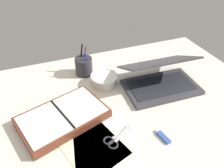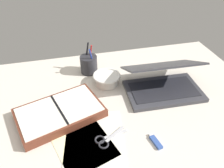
% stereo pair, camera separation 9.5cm
% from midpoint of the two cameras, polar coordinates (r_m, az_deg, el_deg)
% --- Properties ---
extents(desk_top, '(1.40, 1.00, 0.02)m').
position_cam_midpoint_polar(desk_top, '(0.93, 3.57, -7.64)').
color(desk_top, beige).
rests_on(desk_top, ground).
extents(laptop, '(0.35, 0.27, 0.16)m').
position_cam_midpoint_polar(laptop, '(1.04, 15.68, 0.39)').
color(laptop, '#38383D').
rests_on(laptop, desk_top).
extents(bowl, '(0.13, 0.13, 0.05)m').
position_cam_midpoint_polar(bowl, '(1.05, 1.17, 1.29)').
color(bowl, silver).
rests_on(bowl, desk_top).
extents(pen_cup, '(0.09, 0.09, 0.16)m').
position_cam_midpoint_polar(pen_cup, '(1.13, -3.68, 5.10)').
color(pen_cup, '#28282D').
rests_on(pen_cup, desk_top).
extents(planner, '(0.38, 0.30, 0.04)m').
position_cam_midpoint_polar(planner, '(0.90, -10.56, -7.48)').
color(planner, brown).
rests_on(planner, desk_top).
extents(scissors, '(0.13, 0.09, 0.01)m').
position_cam_midpoint_polar(scissors, '(0.82, 1.59, -14.60)').
color(scissors, '#B7B7BC').
rests_on(scissors, desk_top).
extents(paper_sheet_front, '(0.26, 0.31, 0.00)m').
position_cam_midpoint_polar(paper_sheet_front, '(0.82, -1.20, -14.32)').
color(paper_sheet_front, silver).
rests_on(paper_sheet_front, desk_top).
extents(paper_sheet_beside_planner, '(0.26, 0.30, 0.00)m').
position_cam_midpoint_polar(paper_sheet_beside_planner, '(0.82, -4.80, -14.56)').
color(paper_sheet_beside_planner, '#F4EFB2').
rests_on(paper_sheet_beside_planner, desk_top).
extents(usb_drive, '(0.03, 0.07, 0.01)m').
position_cam_midpoint_polar(usb_drive, '(0.83, 14.66, -14.56)').
color(usb_drive, '#33519E').
rests_on(usb_drive, desk_top).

